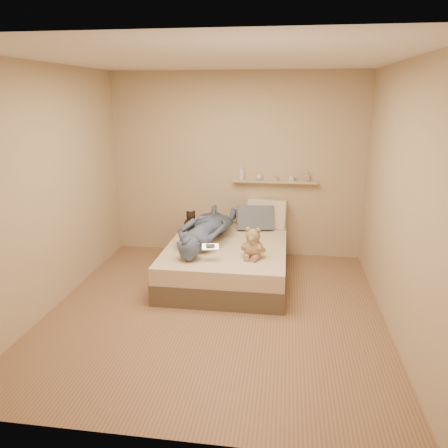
% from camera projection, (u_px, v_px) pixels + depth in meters
% --- Properties ---
extents(room, '(3.80, 3.80, 3.80)m').
position_uv_depth(room, '(215.00, 195.00, 4.42)').
color(room, '#8D6549').
rests_on(room, ground).
extents(bed, '(1.50, 1.90, 0.45)m').
position_uv_depth(bed, '(227.00, 261.00, 5.61)').
color(bed, brown).
rests_on(bed, floor).
extents(game_console, '(0.20, 0.12, 0.06)m').
position_uv_depth(game_console, '(210.00, 247.00, 4.95)').
color(game_console, silver).
rests_on(game_console, bed).
extents(teddy_bear, '(0.30, 0.30, 0.37)m').
position_uv_depth(teddy_bear, '(253.00, 245.00, 5.05)').
color(teddy_bear, '#9E7B56').
rests_on(teddy_bear, bed).
extents(dark_plush, '(0.19, 0.19, 0.30)m').
position_uv_depth(dark_plush, '(191.00, 222.00, 6.05)').
color(dark_plush, black).
rests_on(dark_plush, bed).
extents(pillow_cream, '(0.58, 0.29, 0.41)m').
position_uv_depth(pillow_cream, '(267.00, 214.00, 6.22)').
color(pillow_cream, beige).
rests_on(pillow_cream, bed).
extents(pillow_grey, '(0.53, 0.31, 0.37)m').
position_uv_depth(pillow_grey, '(255.00, 218.00, 6.11)').
color(pillow_grey, slate).
rests_on(pillow_grey, bed).
extents(person, '(0.79, 1.64, 0.38)m').
position_uv_depth(person, '(206.00, 228.00, 5.57)').
color(person, '#4B5977').
rests_on(person, bed).
extents(wall_shelf, '(1.20, 0.12, 0.03)m').
position_uv_depth(wall_shelf, '(275.00, 182.00, 6.15)').
color(wall_shelf, tan).
rests_on(wall_shelf, wall_back).
extents(shelf_bottles, '(1.00, 0.13, 0.20)m').
position_uv_depth(shelf_bottles, '(271.00, 175.00, 6.13)').
color(shelf_bottles, silver).
rests_on(shelf_bottles, wall_shelf).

